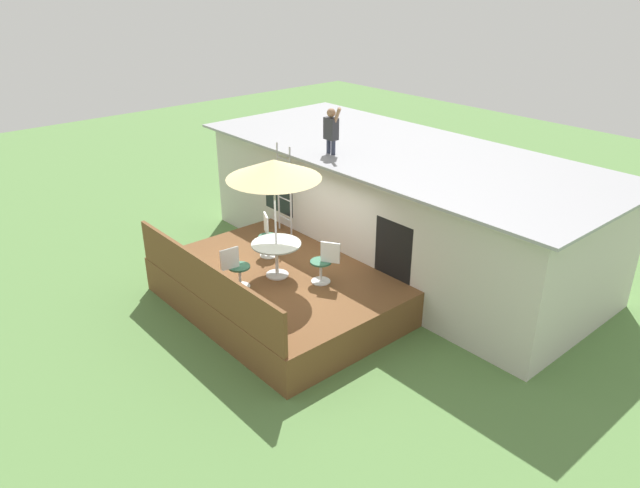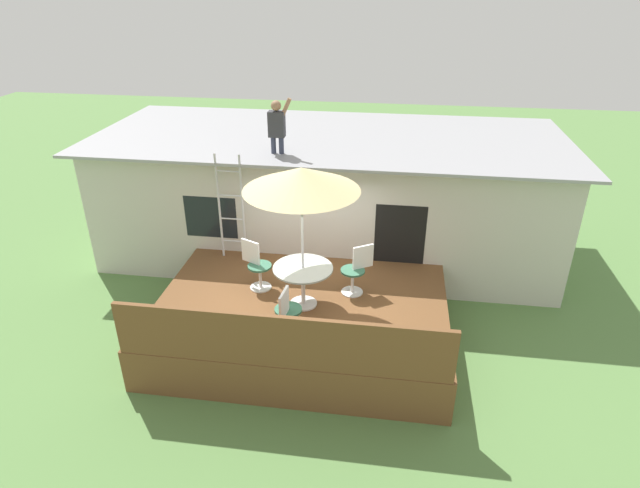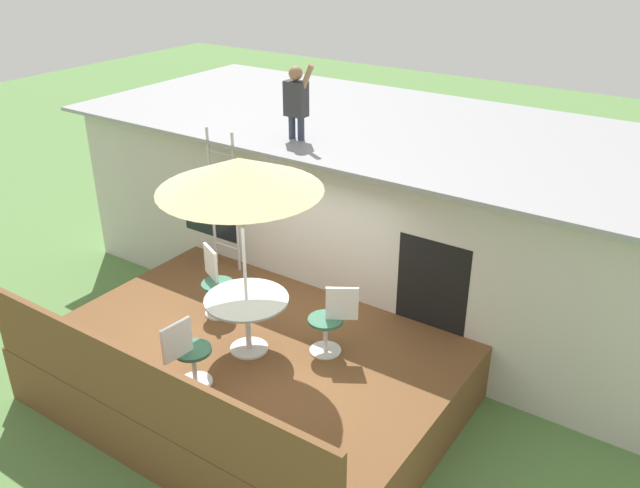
{
  "view_description": "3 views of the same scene",
  "coord_description": "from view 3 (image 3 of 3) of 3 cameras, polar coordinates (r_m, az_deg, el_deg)",
  "views": [
    {
      "loc": [
        9.09,
        -6.84,
        6.75
      ],
      "look_at": [
        0.36,
        0.75,
        1.36
      ],
      "focal_mm": 33.54,
      "sensor_mm": 36.0,
      "label": 1
    },
    {
      "loc": [
        1.47,
        -7.97,
        6.05
      ],
      "look_at": [
        0.24,
        0.53,
        1.65
      ],
      "focal_mm": 29.85,
      "sensor_mm": 36.0,
      "label": 2
    },
    {
      "loc": [
        4.71,
        -5.47,
        5.71
      ],
      "look_at": [
        0.41,
        0.87,
        1.96
      ],
      "focal_mm": 37.47,
      "sensor_mm": 36.0,
      "label": 3
    }
  ],
  "objects": [
    {
      "name": "house",
      "position": [
        11.09,
        6.14,
        3.12
      ],
      "size": [
        10.5,
        4.5,
        2.81
      ],
      "color": "beige",
      "rests_on": "ground"
    },
    {
      "name": "deck",
      "position": [
        8.97,
        -5.42,
        -10.38
      ],
      "size": [
        5.16,
        3.86,
        0.8
      ],
      "primitive_type": "cube",
      "color": "brown",
      "rests_on": "ground"
    },
    {
      "name": "patio_umbrella",
      "position": [
        7.51,
        -6.9,
        5.92
      ],
      "size": [
        1.9,
        1.9,
        2.54
      ],
      "color": "silver",
      "rests_on": "deck"
    },
    {
      "name": "patio_chair_left",
      "position": [
        9.2,
        -8.91,
        -3.24
      ],
      "size": [
        0.59,
        0.44,
        0.92
      ],
      "rotation": [
        0.0,
        0.0,
        -0.46
      ],
      "color": "silver",
      "rests_on": "deck"
    },
    {
      "name": "deck_railing",
      "position": [
        7.42,
        -15.06,
        -11.95
      ],
      "size": [
        5.06,
        0.08,
        0.9
      ],
      "primitive_type": "cube",
      "color": "brown",
      "rests_on": "deck"
    },
    {
      "name": "ground_plane",
      "position": [
        9.21,
        -5.31,
        -12.38
      ],
      "size": [
        40.0,
        40.0,
        0.0
      ],
      "primitive_type": "plane",
      "color": "#567F42"
    },
    {
      "name": "person_figure",
      "position": [
        9.69,
        -2.01,
        12.39
      ],
      "size": [
        0.47,
        0.2,
        1.11
      ],
      "color": "#33384C",
      "rests_on": "house"
    },
    {
      "name": "patio_chair_near",
      "position": [
        7.84,
        -11.24,
        -9.14
      ],
      "size": [
        0.44,
        0.62,
        0.92
      ],
      "rotation": [
        0.0,
        0.0,
        1.47
      ],
      "color": "silver",
      "rests_on": "deck"
    },
    {
      "name": "patio_chair_right",
      "position": [
        8.27,
        0.98,
        -6.53
      ],
      "size": [
        0.57,
        0.45,
        0.92
      ],
      "rotation": [
        0.0,
        0.0,
        -2.58
      ],
      "color": "silver",
      "rests_on": "deck"
    },
    {
      "name": "step_ladder",
      "position": [
        10.11,
        -8.21,
        3.66
      ],
      "size": [
        0.52,
        0.04,
        2.2
      ],
      "color": "silver",
      "rests_on": "deck"
    },
    {
      "name": "patio_table",
      "position": [
        8.28,
        -6.25,
        -5.6
      ],
      "size": [
        1.04,
        1.04,
        0.74
      ],
      "color": "silver",
      "rests_on": "deck"
    }
  ]
}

